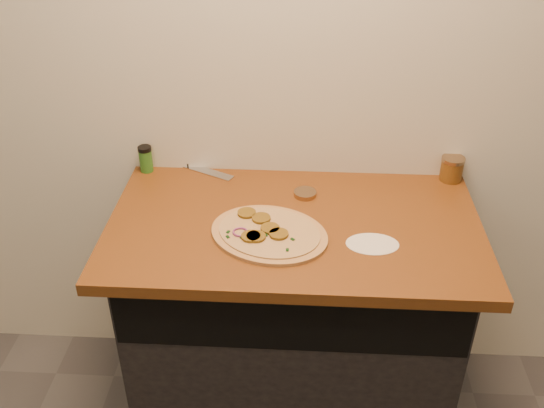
# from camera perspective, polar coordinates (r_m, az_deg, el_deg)

# --- Properties ---
(cabinet) EXTENTS (1.10, 0.60, 0.86)m
(cabinet) POSITION_cam_1_polar(r_m,az_deg,el_deg) (2.27, 1.90, -11.07)
(cabinet) COLOR black
(cabinet) RESTS_ON ground
(countertop) EXTENTS (1.20, 0.70, 0.04)m
(countertop) POSITION_cam_1_polar(r_m,az_deg,el_deg) (1.96, 2.11, -2.15)
(countertop) COLOR brown
(countertop) RESTS_ON cabinet
(pizza) EXTENTS (0.48, 0.48, 0.03)m
(pizza) POSITION_cam_1_polar(r_m,az_deg,el_deg) (1.88, -0.37, -2.74)
(pizza) COLOR tan
(pizza) RESTS_ON countertop
(chefs_knife) EXTENTS (0.28, 0.16, 0.02)m
(chefs_knife) POSITION_cam_1_polar(r_m,az_deg,el_deg) (2.27, -7.53, 3.54)
(chefs_knife) COLOR #B7BAC1
(chefs_knife) RESTS_ON countertop
(mason_jar_lid) EXTENTS (0.10, 0.10, 0.02)m
(mason_jar_lid) POSITION_cam_1_polar(r_m,az_deg,el_deg) (2.08, 3.13, 0.99)
(mason_jar_lid) COLOR #987A58
(mason_jar_lid) RESTS_ON countertop
(salsa_jar) EXTENTS (0.08, 0.08, 0.09)m
(salsa_jar) POSITION_cam_1_polar(r_m,az_deg,el_deg) (2.24, 16.57, 3.21)
(salsa_jar) COLOR maroon
(salsa_jar) RESTS_ON countertop
(spice_shaker) EXTENTS (0.05, 0.05, 0.10)m
(spice_shaker) POSITION_cam_1_polar(r_m,az_deg,el_deg) (2.25, -11.80, 4.19)
(spice_shaker) COLOR #2D6921
(spice_shaker) RESTS_ON countertop
(flour_spill) EXTENTS (0.17, 0.17, 0.00)m
(flour_spill) POSITION_cam_1_polar(r_m,az_deg,el_deg) (1.87, 9.43, -3.73)
(flour_spill) COLOR silver
(flour_spill) RESTS_ON countertop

